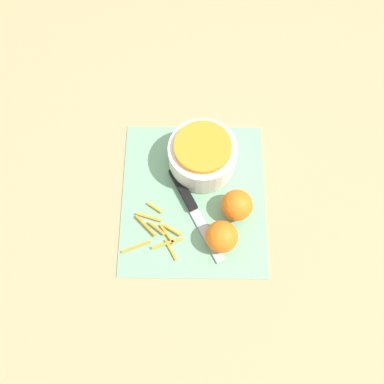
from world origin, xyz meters
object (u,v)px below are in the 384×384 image
at_px(bowl_speckled, 201,155).
at_px(knife, 186,198).
at_px(orange_right, 220,237).
at_px(orange_left, 235,205).

bearing_deg(bowl_speckled, knife, -19.55).
bearing_deg(orange_right, bowl_speckled, -167.86).
bearing_deg(knife, orange_left, 48.95).
relative_size(knife, orange_right, 3.22).
height_order(knife, orange_right, orange_right).
height_order(bowl_speckled, knife, bowl_speckled).
distance_m(bowl_speckled, knife, 0.11).
distance_m(knife, orange_right, 0.13).
height_order(bowl_speckled, orange_right, bowl_speckled).
relative_size(bowl_speckled, orange_left, 2.25).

